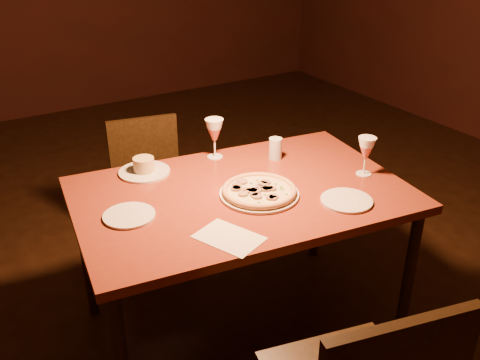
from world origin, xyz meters
TOP-DOWN VIEW (x-y plane):
  - floor at (0.00, 0.00)m, footprint 7.00×7.00m
  - dining_table at (-0.20, -0.29)m, footprint 1.56×1.11m
  - chair_far at (-0.31, 0.56)m, footprint 0.47×0.47m
  - pizza_plate at (-0.16, -0.37)m, footprint 0.35×0.35m
  - ramekin_saucer at (-0.50, 0.10)m, footprint 0.24×0.24m
  - wine_glass_far at (-0.13, 0.09)m, footprint 0.09×0.09m
  - wine_glass_right at (0.38, -0.45)m, footprint 0.08×0.08m
  - water_tumbler at (0.12, -0.08)m, footprint 0.07×0.07m
  - side_plate_left at (-0.71, -0.25)m, footprint 0.21×0.21m
  - side_plate_near at (0.13, -0.61)m, footprint 0.22×0.22m
  - menu_card at (-0.44, -0.59)m, footprint 0.25×0.29m

SIDE VIEW (x-z plane):
  - floor at x=0.00m, z-range 0.00..0.00m
  - chair_far at x=-0.31m, z-range 0.05..0.89m
  - dining_table at x=-0.20m, z-range 0.32..1.10m
  - menu_card at x=-0.44m, z-range 0.78..0.78m
  - side_plate_left at x=-0.71m, z-range 0.78..0.79m
  - side_plate_near at x=0.13m, z-range 0.78..0.79m
  - pizza_plate at x=-0.16m, z-range 0.78..0.82m
  - ramekin_saucer at x=-0.50m, z-range 0.77..0.84m
  - water_tumbler at x=0.12m, z-range 0.78..0.89m
  - wine_glass_right at x=0.38m, z-range 0.78..0.97m
  - wine_glass_far at x=-0.13m, z-range 0.78..0.98m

